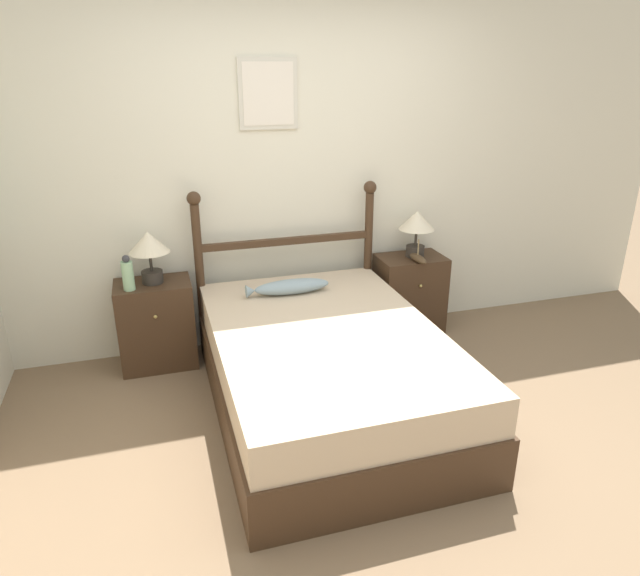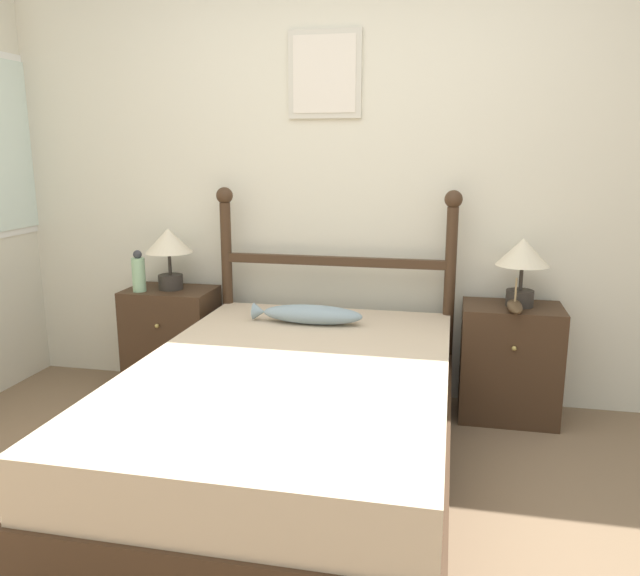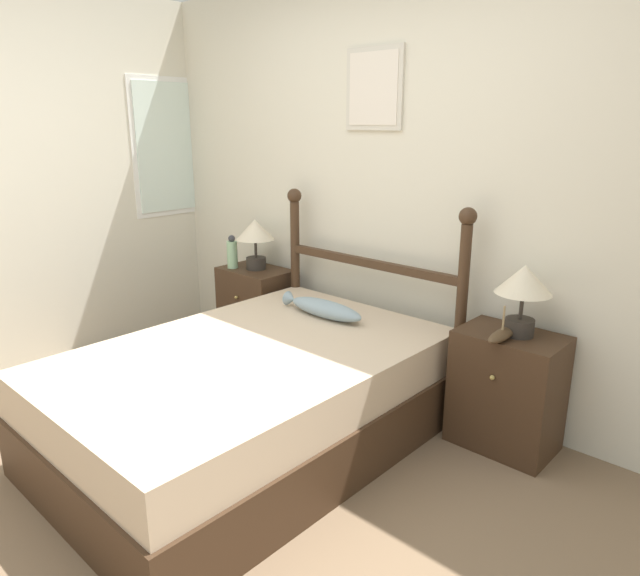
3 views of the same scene
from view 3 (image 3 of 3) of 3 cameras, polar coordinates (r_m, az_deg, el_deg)
name	(u,v)px [view 3 (image 3 of 3)]	position (r m, az deg, el deg)	size (l,w,h in m)	color
ground_plane	(168,505)	(2.82, -14.93, -20.27)	(16.00, 16.00, 0.00)	#7A6047
wall_back	(401,187)	(3.51, 8.13, 9.92)	(6.40, 0.08, 2.55)	beige
bed	(251,398)	(3.05, -6.90, -10.88)	(1.36, 2.02, 0.54)	#3D2819
headboard	(369,281)	(3.56, 4.88, 0.69)	(1.39, 0.10, 1.23)	#3D2819
nightstand_left	(256,310)	(4.27, -6.37, -2.17)	(0.52, 0.37, 0.63)	#3D2819
nightstand_right	(507,391)	(3.16, 18.15, -9.72)	(0.52, 0.37, 0.63)	#3D2819
table_lamp_left	(255,234)	(4.12, -6.49, 5.35)	(0.28, 0.28, 0.36)	#2D2823
table_lamp_right	(524,286)	(2.96, 19.69, 0.16)	(0.28, 0.28, 0.36)	#2D2823
bottle	(232,253)	(4.21, -8.77, 3.47)	(0.08, 0.08, 0.24)	#99C699
model_boat	(502,335)	(2.94, 17.75, -4.47)	(0.07, 0.26, 0.17)	#4C3823
fish_pillow	(323,308)	(3.38, 0.35, -2.05)	(0.59, 0.15, 0.10)	#8499A3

